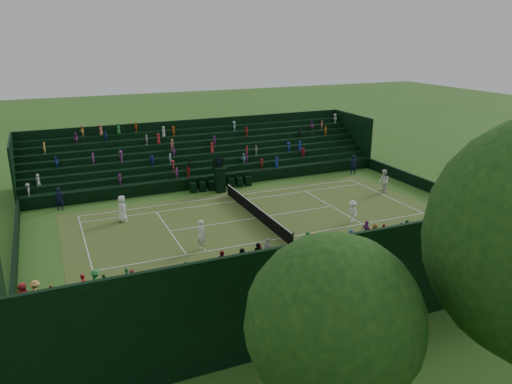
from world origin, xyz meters
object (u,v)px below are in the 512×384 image
at_px(tennis_net, 256,211).
at_px(player_near_east, 202,235).
at_px(player_near_west, 122,209).
at_px(umpire_chair, 220,176).
at_px(player_far_west, 384,181).
at_px(player_far_east, 352,211).

xyz_separation_m(tennis_net, player_near_east, (3.71, -5.29, 0.46)).
bearing_deg(player_near_west, tennis_net, -115.18).
bearing_deg(umpire_chair, player_near_east, -24.99).
xyz_separation_m(tennis_net, umpire_chair, (-7.01, -0.29, 0.83)).
relative_size(player_near_west, player_near_east, 0.98).
bearing_deg(player_near_east, tennis_net, -80.16).
distance_m(tennis_net, player_near_east, 6.47).
relative_size(umpire_chair, player_near_east, 1.60).
height_order(umpire_chair, player_near_west, umpire_chair).
xyz_separation_m(umpire_chair, player_near_west, (3.84, -8.71, -0.38)).
bearing_deg(player_near_west, umpire_chair, -72.01).
bearing_deg(player_far_west, tennis_net, -63.22).
relative_size(umpire_chair, player_near_west, 1.63).
relative_size(tennis_net, player_near_west, 6.01).
distance_m(tennis_net, player_far_east, 6.89).
distance_m(player_near_west, player_far_west, 21.42).
distance_m(umpire_chair, player_far_east, 12.21).
distance_m(player_far_west, player_far_east, 8.04).
height_order(player_near_east, player_far_west, player_near_east).
distance_m(player_near_west, player_far_east, 16.36).
relative_size(tennis_net, umpire_chair, 3.68).
xyz_separation_m(player_near_east, player_far_west, (-5.10, 17.63, -0.01)).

